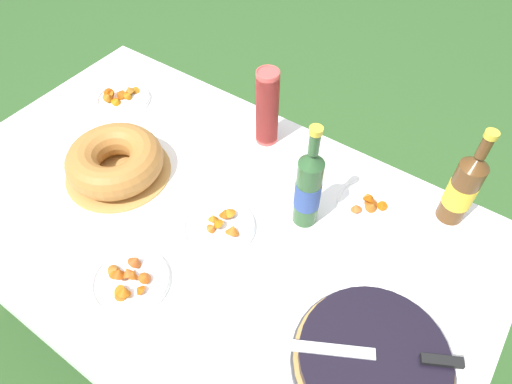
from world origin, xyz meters
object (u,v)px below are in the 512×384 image
object	(u,v)px
snack_plate_near	(129,280)
cider_bottle_amber	(463,188)
bundt_cake	(115,161)
snack_plate_right	(122,98)
cider_bottle_green	(308,188)
berry_tart	(373,360)
cup_stack	(267,108)
snack_plate_left	(220,225)
snack_plate_far	(373,205)
serving_knife	(390,356)

from	to	relation	value
snack_plate_near	cider_bottle_amber	bearing A→B (deg)	48.86
bundt_cake	snack_plate_right	size ratio (longest dim) A/B	1.67
cider_bottle_green	snack_plate_near	world-z (taller)	cider_bottle_green
berry_tart	cider_bottle_green	distance (m)	0.45
snack_plate_near	cup_stack	bearing A→B (deg)	91.18
berry_tart	cup_stack	xyz separation A→B (m)	(-0.61, 0.48, 0.10)
cup_stack	snack_plate_near	bearing A→B (deg)	-88.82
cup_stack	snack_plate_near	distance (m)	0.66
bundt_cake	cider_bottle_green	distance (m)	0.60
snack_plate_left	snack_plate_right	world-z (taller)	snack_plate_right
bundt_cake	snack_plate_far	xyz separation A→B (m)	(0.71, 0.33, -0.04)
berry_tart	cider_bottle_green	bearing A→B (deg)	141.32
bundt_cake	cup_stack	xyz separation A→B (m)	(0.29, 0.39, 0.08)
cup_stack	snack_plate_left	distance (m)	0.41
snack_plate_left	snack_plate_far	distance (m)	0.45
snack_plate_left	berry_tart	bearing A→B (deg)	-11.54
cider_bottle_green	berry_tart	bearing A→B (deg)	-38.68
serving_knife	snack_plate_left	bearing A→B (deg)	-38.14
snack_plate_near	snack_plate_left	xyz separation A→B (m)	(0.08, 0.27, -0.00)
cider_bottle_amber	snack_plate_near	bearing A→B (deg)	-131.14
serving_knife	berry_tart	bearing A→B (deg)	0.00
cider_bottle_green	snack_plate_right	xyz separation A→B (m)	(-0.81, 0.08, -0.12)
cup_stack	cider_bottle_amber	world-z (taller)	cider_bottle_amber
snack_plate_near	cider_bottle_green	bearing A→B (deg)	59.08
berry_tart	cup_stack	world-z (taller)	cup_stack
cider_bottle_green	cider_bottle_amber	world-z (taller)	cider_bottle_green
snack_plate_near	berry_tart	bearing A→B (deg)	15.30
cup_stack	snack_plate_far	distance (m)	0.44
cup_stack	snack_plate_left	xyz separation A→B (m)	(0.10, -0.38, -0.12)
serving_knife	cup_stack	distance (m)	0.79
berry_tart	serving_knife	world-z (taller)	serving_knife
berry_tart	snack_plate_right	bearing A→B (deg)	163.04
cup_stack	snack_plate_right	bearing A→B (deg)	-166.42
serving_knife	snack_plate_far	world-z (taller)	serving_knife
cider_bottle_green	cider_bottle_amber	bearing A→B (deg)	36.40
snack_plate_left	snack_plate_near	bearing A→B (deg)	-106.97
cider_bottle_green	snack_plate_far	world-z (taller)	cider_bottle_green
cup_stack	snack_plate_far	size ratio (longest dim) A/B	1.25
snack_plate_left	snack_plate_right	xyz separation A→B (m)	(-0.63, 0.25, 0.00)
bundt_cake	snack_plate_far	bearing A→B (deg)	24.94
bundt_cake	cider_bottle_amber	size ratio (longest dim) A/B	1.00
cider_bottle_amber	berry_tart	bearing A→B (deg)	-89.72
serving_knife	bundt_cake	size ratio (longest dim) A/B	1.06
bundt_cake	cup_stack	bearing A→B (deg)	53.28
cup_stack	berry_tart	bearing A→B (deg)	-38.18
cider_bottle_green	snack_plate_left	xyz separation A→B (m)	(-0.18, -0.17, -0.12)
cup_stack	cider_bottle_amber	distance (m)	0.61
berry_tart	cider_bottle_amber	distance (m)	0.53
serving_knife	cider_bottle_amber	distance (m)	0.51
berry_tart	bundt_cake	distance (m)	0.91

